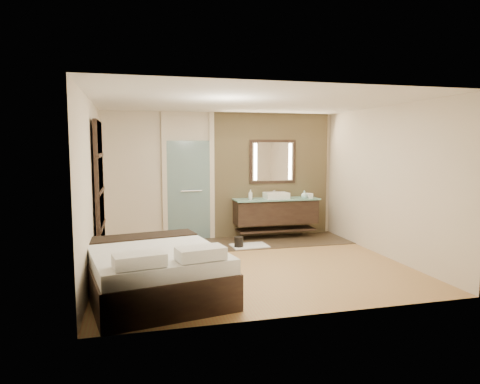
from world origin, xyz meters
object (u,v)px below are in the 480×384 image
object	(u,v)px
bed	(155,271)
waste_bin	(239,242)
vanity	(276,211)
mirror_unit	(273,162)

from	to	relation	value
bed	waste_bin	size ratio (longest dim) A/B	10.52
vanity	mirror_unit	size ratio (longest dim) A/B	1.75
mirror_unit	bed	bearing A→B (deg)	-130.11
mirror_unit	waste_bin	bearing A→B (deg)	-136.41
vanity	mirror_unit	distance (m)	1.10
bed	mirror_unit	bearing A→B (deg)	39.20
waste_bin	mirror_unit	bearing A→B (deg)	43.59
vanity	mirror_unit	bearing A→B (deg)	90.00
mirror_unit	bed	size ratio (longest dim) A/B	0.45
waste_bin	bed	bearing A→B (deg)	-127.07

